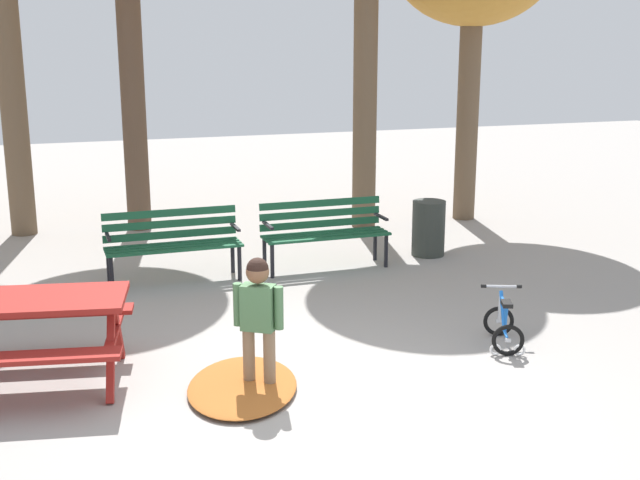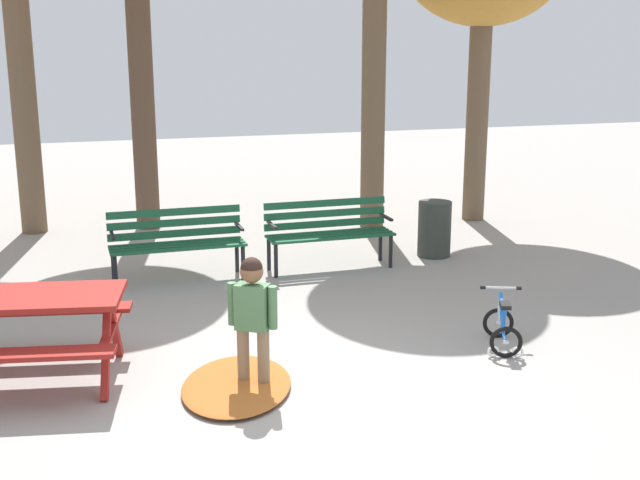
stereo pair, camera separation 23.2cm
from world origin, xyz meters
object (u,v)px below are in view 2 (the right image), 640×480
Objects in this scene: park_bench_left at (328,228)px; child_standing at (252,311)px; picnic_table at (13,315)px; kids_bicycle at (502,327)px; park_bench_far_left at (177,238)px; trash_bin at (434,229)px.

park_bench_left is 3.75m from child_standing.
child_standing is at bearing -20.89° from picnic_table.
park_bench_left is at bearing 102.82° from kids_bicycle.
picnic_table is 4.37m from kids_bicycle.
picnic_table is 2.02m from child_standing.
park_bench_left is (1.90, -0.03, 0.00)m from park_bench_far_left.
child_standing is 2.49m from kids_bicycle.
picnic_table is 5.81m from trash_bin.
picnic_table is at bearing -144.15° from park_bench_left.
child_standing is (1.89, -0.72, 0.08)m from picnic_table.
park_bench_far_left reaches higher than picnic_table.
park_bench_far_left is 1.42× the size of child_standing.
park_bench_left is 2.54× the size of kids_bicycle.
park_bench_far_left is 3.36m from child_standing.
trash_bin is at bearing 4.28° from park_bench_left.
picnic_table is 3.14m from park_bench_far_left.
picnic_table reaches higher than kids_bicycle.
trash_bin is at bearing 76.04° from kids_bicycle.
park_bench_left reaches higher than picnic_table.
park_bench_far_left is 1.90m from park_bench_left.
kids_bicycle is (2.61, -3.16, -0.31)m from park_bench_far_left.
park_bench_far_left reaches higher than kids_bicycle.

